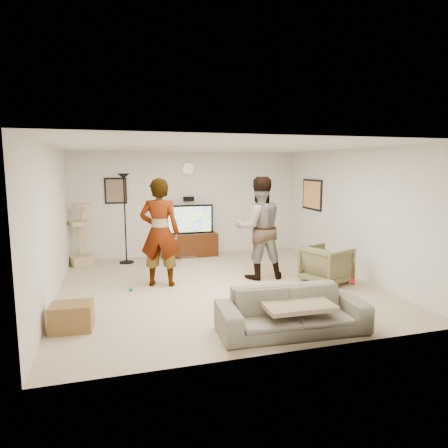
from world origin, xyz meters
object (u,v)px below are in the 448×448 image
object	(u,v)px
person_right	(259,228)
person_left	(160,232)
tv	(189,219)
beer_bottle	(353,276)
sofa	(292,311)
floor_lamp	(125,219)
armchair	(326,265)
side_table	(72,317)
cat_tree	(80,234)
tv_stand	(189,245)

from	to	relation	value
person_right	person_left	bearing A→B (deg)	2.38
person_left	tv	bearing A→B (deg)	-96.37
tv	beer_bottle	size ratio (longest dim) A/B	4.64
tv	sofa	world-z (taller)	tv
sofa	floor_lamp	bearing A→B (deg)	116.69
beer_bottle	armchair	xyz separation A→B (m)	(0.69, 1.83, -0.35)
floor_lamp	armchair	size ratio (longest dim) A/B	2.63
floor_lamp	person_left	xyz separation A→B (m)	(0.53, -1.92, -0.02)
side_table	cat_tree	bearing A→B (deg)	91.63
tv_stand	person_left	distance (m)	2.49
beer_bottle	armchair	size ratio (longest dim) A/B	0.33
tv	side_table	size ratio (longest dim) A/B	2.15
tv_stand	side_table	size ratio (longest dim) A/B	2.49
person_left	sofa	bearing A→B (deg)	136.02
person_left	side_table	world-z (taller)	person_left
person_left	beer_bottle	distance (m)	3.44
person_left	side_table	size ratio (longest dim) A/B	3.64
tv_stand	floor_lamp	size ratio (longest dim) A/B	0.67
tv_stand	person_right	distance (m)	2.51
floor_lamp	sofa	size ratio (longest dim) A/B	1.03
person_left	sofa	xyz separation A→B (m)	(1.39, -2.55, -0.70)
person_right	side_table	size ratio (longest dim) A/B	3.65
floor_lamp	tv_stand	bearing A→B (deg)	10.01
person_right	tv	bearing A→B (deg)	-63.79
floor_lamp	cat_tree	size ratio (longest dim) A/B	1.47
tv	side_table	distance (m)	4.58
tv_stand	cat_tree	xyz separation A→B (m)	(-2.47, -0.16, 0.40)
tv_stand	floor_lamp	bearing A→B (deg)	-169.99
armchair	side_table	xyz separation A→B (m)	(-4.37, -0.95, -0.17)
cat_tree	sofa	world-z (taller)	cat_tree
tv	armchair	xyz separation A→B (m)	(2.01, -2.91, -0.56)
sofa	person_right	bearing A→B (deg)	82.06
beer_bottle	tv_stand	bearing A→B (deg)	105.50
floor_lamp	side_table	size ratio (longest dim) A/B	3.72
tv_stand	person_left	world-z (taller)	person_left
person_left	side_table	bearing A→B (deg)	67.68
floor_lamp	person_right	xyz separation A→B (m)	(2.43, -1.96, -0.02)
tv_stand	person_right	size ratio (longest dim) A/B	0.68
floor_lamp	armchair	bearing A→B (deg)	-37.07
person_right	side_table	xyz separation A→B (m)	(-3.30, -1.64, -0.80)
floor_lamp	beer_bottle	distance (m)	5.29
person_left	cat_tree	bearing A→B (deg)	-35.85
sofa	side_table	bearing A→B (deg)	165.99
tv	armchair	bearing A→B (deg)	-55.40
tv_stand	armchair	world-z (taller)	armchair
tv_stand	floor_lamp	world-z (taller)	floor_lamp
person_right	side_table	bearing A→B (deg)	29.92
tv	person_left	bearing A→B (deg)	-113.89
person_right	side_table	world-z (taller)	person_right
sofa	side_table	size ratio (longest dim) A/B	3.61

